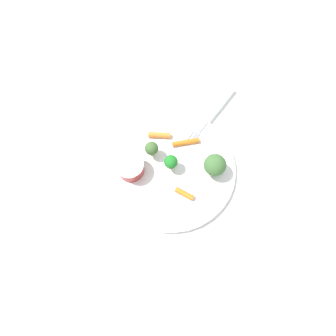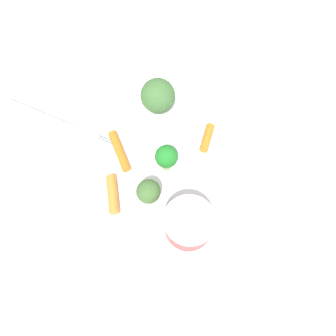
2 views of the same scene
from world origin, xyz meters
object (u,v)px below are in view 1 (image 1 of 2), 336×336
Objects in this scene: carrot_stick_2 at (184,194)px; fork at (212,115)px; broccoli_floret_0 at (152,149)px; carrot_stick_0 at (188,143)px; carrot_stick_1 at (159,135)px; sauce_cup at (130,167)px; broccoli_floret_1 at (215,165)px; plate at (171,168)px; broccoli_floret_2 at (168,163)px.

carrot_stick_2 is 0.22× the size of fork.
broccoli_floret_0 reaches higher than carrot_stick_0.
carrot_stick_1 is (0.06, 0.01, 0.00)m from carrot_stick_0.
broccoli_floret_0 is at bearing -108.74° from sauce_cup.
fork is (0.04, -0.19, -0.00)m from carrot_stick_2.
fork is at bearing -125.09° from carrot_stick_1.
sauce_cup is at bearing 71.26° from broccoli_floret_0.
fork is at bearing -61.73° from broccoli_floret_1.
broccoli_floret_2 is at bearing 43.50° from plate.
broccoli_floret_0 is (0.05, -0.01, 0.03)m from plate.
sauce_cup is at bearing 30.68° from broccoli_floret_1.
fork is (-0.01, -0.09, -0.00)m from carrot_stick_0.
broccoli_floret_0 is 1.10× the size of carrot_stick_2.
carrot_stick_0 is (-0.00, -0.06, 0.01)m from plate.
broccoli_floret_2 is at bearing 82.35° from fork.
broccoli_floret_2 is (0.08, 0.04, -0.00)m from broccoli_floret_1.
plate is 1.54× the size of fork.
broccoli_floret_0 and broccoli_floret_2 have the same top height.
carrot_stick_2 is at bearing 115.81° from carrot_stick_0.
broccoli_floret_0 is 0.13m from broccoli_floret_1.
fork is at bearing -113.67° from broccoli_floret_0.
broccoli_floret_0 is at bearing -6.06° from plate.
broccoli_floret_1 is at bearing -154.31° from plate.
sauce_cup is at bearing 84.45° from carrot_stick_1.
broccoli_floret_0 is at bearing 101.36° from carrot_stick_1.
carrot_stick_1 reaches higher than carrot_stick_2.
sauce_cup is 0.99× the size of carrot_stick_0.
broccoli_floret_0 is 0.75× the size of carrot_stick_0.
carrot_stick_1 is at bearing -78.64° from broccoli_floret_0.
broccoli_floret_2 is at bearing -29.80° from carrot_stick_2.
sauce_cup is 0.08m from broccoli_floret_2.
fork is at bearing -97.46° from carrot_stick_0.
broccoli_floret_2 is at bearing 134.86° from carrot_stick_1.
broccoli_floret_2 is (0.00, 0.00, 0.03)m from plate.
carrot_stick_0 is (-0.01, -0.07, -0.02)m from broccoli_floret_2.
carrot_stick_1 is at bearing -4.46° from broccoli_floret_1.
carrot_stick_2 is at bearing 142.10° from carrot_stick_1.
broccoli_floret_1 is 0.30× the size of fork.
plate is at bearing 25.69° from broccoli_floret_1.
sauce_cup is 0.17m from broccoli_floret_1.
plate is 6.28× the size of broccoli_floret_0.
carrot_stick_1 is at bearing -95.55° from sauce_cup.
plate is 0.07m from carrot_stick_2.
broccoli_floret_2 is 0.24× the size of fork.
broccoli_floret_2 is (-0.06, -0.04, 0.01)m from sauce_cup.
plate is at bearing 173.94° from broccoli_floret_0.
sauce_cup is at bearing 57.32° from carrot_stick_0.
broccoli_floret_1 is 1.24× the size of broccoli_floret_2.
fork is (-0.02, -0.16, -0.03)m from broccoli_floret_2.
broccoli_floret_2 reaches higher than carrot_stick_1.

